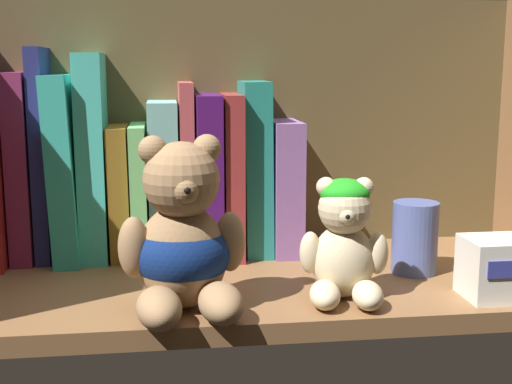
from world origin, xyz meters
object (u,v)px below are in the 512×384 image
object	(u,v)px
book_10	(207,174)
teddy_bear_smaller	(344,242)
book_8	(164,178)
book_12	(254,167)
pillar_candle	(415,238)
book_1	(4,182)
book_3	(43,155)
book_5	(94,157)
book_7	(140,190)
book_13	(283,185)
book_4	(66,167)
book_11	(230,174)
teddy_bear_larger	(183,243)
book_9	(187,169)
book_6	(121,191)
book_2	(24,167)

from	to	relation	value
book_10	teddy_bear_smaller	bearing A→B (deg)	-57.77
book_8	book_12	size ratio (longest dim) A/B	0.89
pillar_candle	book_1	bearing A→B (deg)	165.55
book_3	pillar_candle	size ratio (longest dim) A/B	3.11
teddy_bear_smaller	book_5	bearing A→B (deg)	143.04
book_7	book_12	world-z (taller)	book_12
book_8	book_13	distance (cm)	14.67
teddy_bear_smaller	book_4	bearing A→B (deg)	146.27
book_5	teddy_bear_smaller	world-z (taller)	book_5
book_11	teddy_bear_larger	size ratio (longest dim) A/B	1.18
book_12	teddy_bear_larger	xyz separation A→B (cm)	(-9.37, -20.30, -3.96)
book_11	teddy_bear_smaller	world-z (taller)	book_11
book_12	teddy_bear_larger	size ratio (longest dim) A/B	1.27
book_10	pillar_candle	size ratio (longest dim) A/B	2.43
teddy_bear_larger	pillar_candle	world-z (taller)	teddy_bear_larger
teddy_bear_smaller	book_9	bearing A→B (deg)	127.27
book_6	book_12	distance (cm)	16.43
book_1	book_11	size ratio (longest dim) A/B	0.96
book_5	book_12	xyz separation A→B (cm)	(19.20, 0.00, -1.61)
book_1	book_12	world-z (taller)	book_12
book_5	teddy_bear_smaller	xyz separation A→B (cm)	(25.55, -19.23, -6.33)
book_1	book_10	distance (cm)	23.86
pillar_candle	book_2	bearing A→B (deg)	164.82
book_2	book_6	size ratio (longest dim) A/B	1.40
book_12	pillar_candle	distance (cm)	21.20
book_1	book_10	bearing A→B (deg)	0.00
book_3	teddy_bear_smaller	distance (cm)	37.36
book_11	book_8	bearing A→B (deg)	180.00
book_10	book_1	bearing A→B (deg)	180.00
book_1	book_8	distance (cm)	18.57
book_6	pillar_candle	size ratio (longest dim) A/B	1.97
book_1	book_4	xyz separation A→B (cm)	(7.17, 0.00, 1.53)
book_12	book_10	bearing A→B (deg)	180.00
book_9	teddy_bear_larger	xyz separation A→B (cm)	(-1.09, -20.30, -3.92)
book_3	book_6	xyz separation A→B (cm)	(8.75, 0.00, -4.51)
book_11	book_12	bearing A→B (deg)	0.00
book_7	book_9	xyz separation A→B (cm)	(5.64, 0.00, 2.44)
book_5	book_7	bearing A→B (deg)	0.00
book_7	book_13	bearing A→B (deg)	0.00
book_1	pillar_candle	xyz separation A→B (cm)	(45.98, -11.84, -5.33)
book_5	pillar_candle	world-z (taller)	book_5
teddy_bear_smaller	book_6	bearing A→B (deg)	139.59
book_10	book_11	xyz separation A→B (cm)	(2.81, 0.00, 0.01)
book_4	pillar_candle	distance (cm)	41.15
book_2	book_5	xyz separation A→B (cm)	(8.12, 0.00, 1.06)
book_13	book_8	bearing A→B (deg)	180.00
book_2	book_5	world-z (taller)	book_5
book_6	book_9	size ratio (longest dim) A/B	0.76
book_1	book_3	distance (cm)	5.56
book_3	teddy_bear_larger	xyz separation A→B (cm)	(15.61, -20.30, -5.90)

